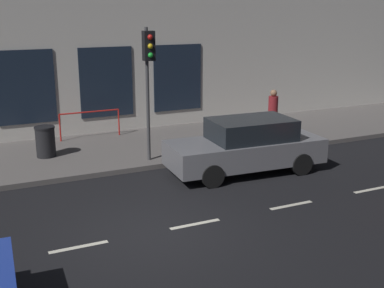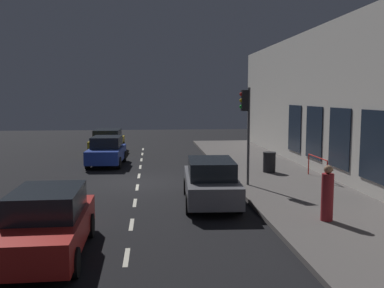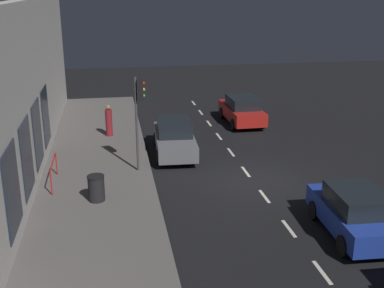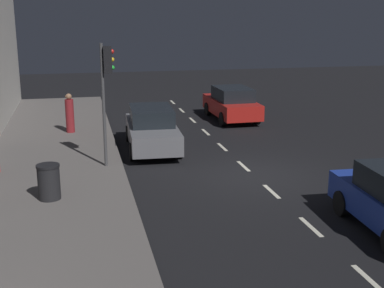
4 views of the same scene
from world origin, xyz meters
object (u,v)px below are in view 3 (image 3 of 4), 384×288
Objects in this scene: parked_car_0 at (242,110)px; parked_car_2 at (174,137)px; parked_car_1 at (354,212)px; pedestrian_0 at (109,122)px; trash_bin at (96,188)px; traffic_light at (139,102)px.

parked_car_0 is 6.47m from parked_car_2.
parked_car_1 is 2.41× the size of pedestrian_0.
parked_car_2 is 6.24m from trash_bin.
parked_car_1 is (-6.26, 6.52, -2.32)m from traffic_light.
parked_car_0 is at bearing 92.70° from parked_car_1.
parked_car_0 is 1.07× the size of parked_car_1.
traffic_light is 2.43× the size of pedestrian_0.
pedestrian_0 is (1.28, -5.25, -2.19)m from traffic_light.
parked_car_0 is at bearing -132.21° from traffic_light.
parked_car_1 is at bearing -91.00° from parked_car_0.
traffic_light is 1.01× the size of parked_car_1.
pedestrian_0 is at bearing -76.27° from traffic_light.
trash_bin is at bearing 158.08° from parked_car_1.
trash_bin is at bearing 58.35° from parked_car_2.
parked_car_1 is 9.93m from parked_car_2.
parked_car_1 is 8.89m from trash_bin.
parked_car_0 is at bearing -63.73° from pedestrian_0.
pedestrian_0 is (7.54, -11.77, 0.12)m from parked_car_1.
traffic_light is at bearing 56.25° from parked_car_2.
pedestrian_0 is at bearing 125.46° from parked_car_1.
traffic_light is at bearing 136.64° from parked_car_1.
parked_car_1 is at bearing 155.27° from trash_bin.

